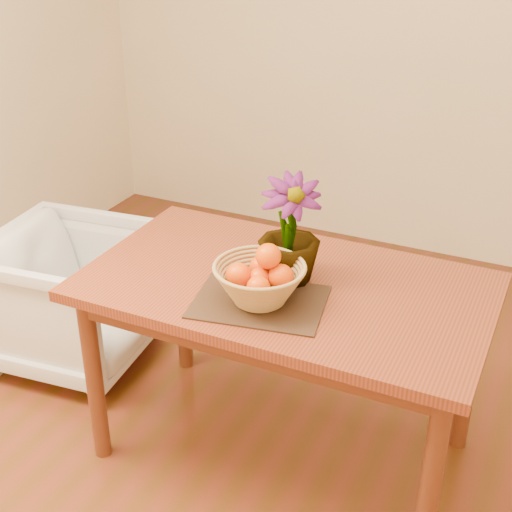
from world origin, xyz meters
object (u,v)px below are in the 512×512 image
at_px(wicker_basket, 260,285).
at_px(armchair, 72,291).
at_px(table, 285,304).
at_px(potted_plant, 289,231).

height_order(wicker_basket, armchair, wicker_basket).
bearing_deg(armchair, table, -104.79).
bearing_deg(potted_plant, table, -133.17).
bearing_deg(potted_plant, wicker_basket, -130.17).
xyz_separation_m(wicker_basket, armchair, (-1.09, 0.34, -0.47)).
height_order(table, potted_plant, potted_plant).
bearing_deg(wicker_basket, potted_plant, 81.51).
bearing_deg(wicker_basket, armchair, 162.74).
distance_m(wicker_basket, potted_plant, 0.22).
relative_size(table, armchair, 2.03).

